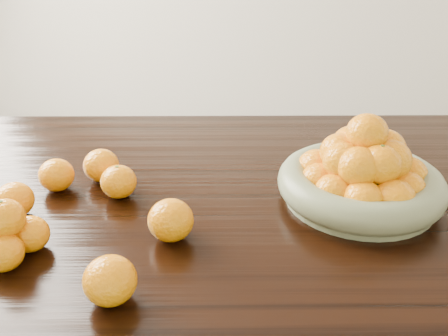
{
  "coord_description": "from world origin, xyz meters",
  "views": [
    {
      "loc": [
        -0.04,
        -0.95,
        1.3
      ],
      "look_at": [
        -0.03,
        -0.02,
        0.83
      ],
      "focal_mm": 40.0,
      "sensor_mm": 36.0,
      "label": 1
    }
  ],
  "objects_px": {
    "loose_orange_0": "(119,182)",
    "orange_pyramid": "(8,235)",
    "dining_table": "(237,231)",
    "fruit_bowl": "(362,175)"
  },
  "relations": [
    {
      "from": "loose_orange_0",
      "to": "orange_pyramid",
      "type": "bearing_deg",
      "value": -125.97
    },
    {
      "from": "dining_table",
      "to": "orange_pyramid",
      "type": "height_order",
      "value": "orange_pyramid"
    },
    {
      "from": "dining_table",
      "to": "orange_pyramid",
      "type": "bearing_deg",
      "value": -152.92
    },
    {
      "from": "fruit_bowl",
      "to": "loose_orange_0",
      "type": "xyz_separation_m",
      "value": [
        -0.52,
        0.02,
        -0.02
      ]
    },
    {
      "from": "dining_table",
      "to": "orange_pyramid",
      "type": "xyz_separation_m",
      "value": [
        -0.41,
        -0.21,
        0.13
      ]
    },
    {
      "from": "orange_pyramid",
      "to": "loose_orange_0",
      "type": "xyz_separation_m",
      "value": [
        0.16,
        0.21,
        -0.01
      ]
    },
    {
      "from": "loose_orange_0",
      "to": "dining_table",
      "type": "bearing_deg",
      "value": -0.66
    },
    {
      "from": "dining_table",
      "to": "loose_orange_0",
      "type": "relative_size",
      "value": 25.59
    },
    {
      "from": "fruit_bowl",
      "to": "loose_orange_0",
      "type": "relative_size",
      "value": 4.51
    },
    {
      "from": "orange_pyramid",
      "to": "loose_orange_0",
      "type": "height_order",
      "value": "orange_pyramid"
    }
  ]
}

